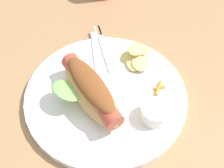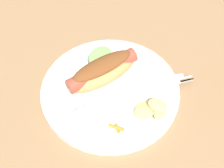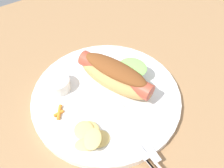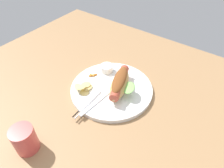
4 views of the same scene
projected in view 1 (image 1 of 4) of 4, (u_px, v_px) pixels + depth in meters
ground_plane at (118, 108)px, 56.33cm from camera, size 120.00×90.00×1.80cm
plate at (106, 96)px, 56.08cm from camera, size 30.60×30.60×1.60cm
hot_dog at (90, 90)px, 51.95cm from camera, size 13.30×17.91×6.15cm
sauce_ramekin at (155, 113)px, 51.18cm from camera, size 5.13×5.13×2.73cm
fork at (104, 50)px, 62.28cm from camera, size 1.78×14.54×0.40cm
knife at (97, 55)px, 61.27cm from camera, size 2.60×14.25×0.36cm
chips_pile at (136, 57)px, 59.71cm from camera, size 7.33×7.82×2.62cm
carrot_garnish at (159, 88)px, 55.80cm from camera, size 2.42×3.06×0.69cm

